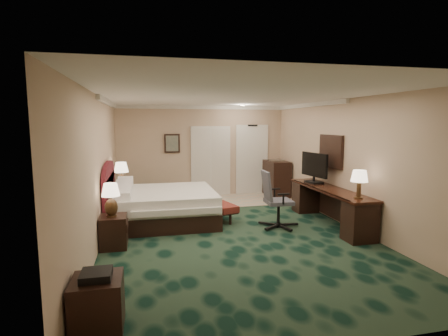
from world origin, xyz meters
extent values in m
cube|color=black|center=(0.00, 0.00, 0.00)|extent=(5.00, 7.50, 0.00)
cube|color=white|center=(0.00, 0.00, 2.70)|extent=(5.00, 7.50, 0.00)
cube|color=beige|center=(0.00, 3.75, 1.35)|extent=(5.00, 0.00, 2.70)
cube|color=beige|center=(0.00, -3.75, 1.35)|extent=(5.00, 0.00, 2.70)
cube|color=beige|center=(-2.50, 0.00, 1.35)|extent=(0.00, 7.50, 2.70)
cube|color=beige|center=(2.50, 0.00, 1.35)|extent=(0.00, 7.50, 2.70)
cube|color=#D0B395|center=(0.90, 2.90, 0.01)|extent=(3.20, 1.70, 0.01)
cube|color=white|center=(1.55, 3.72, 1.05)|extent=(1.02, 0.06, 2.18)
cube|color=silver|center=(0.25, 3.71, 1.05)|extent=(1.20, 0.06, 2.10)
cube|color=#52665D|center=(-0.90, 3.71, 1.60)|extent=(0.45, 0.06, 0.55)
cube|color=white|center=(2.46, 0.60, 1.55)|extent=(0.05, 0.95, 0.75)
cube|color=silver|center=(-1.29, 1.10, 0.35)|extent=(2.22, 2.05, 0.70)
cube|color=black|center=(-2.25, -0.35, 0.28)|extent=(0.45, 0.52, 0.57)
cube|color=black|center=(-2.25, 2.24, 0.29)|extent=(0.46, 0.53, 0.57)
cube|color=maroon|center=(-0.06, 1.04, 0.20)|extent=(0.71, 1.23, 0.39)
cube|color=black|center=(-2.21, -2.90, 0.28)|extent=(0.52, 0.52, 0.56)
cube|color=black|center=(2.18, 0.12, 0.40)|extent=(0.59, 2.75, 0.79)
cube|color=black|center=(2.16, 0.78, 1.15)|extent=(0.22, 0.92, 0.71)
cube|color=black|center=(2.17, 3.20, 0.53)|extent=(0.56, 1.01, 1.06)
camera|label=1|loc=(-1.67, -6.60, 2.19)|focal=28.00mm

